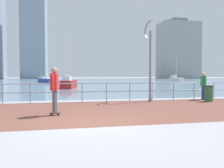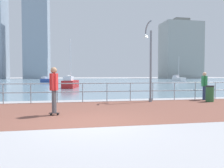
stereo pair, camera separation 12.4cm
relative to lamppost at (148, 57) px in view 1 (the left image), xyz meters
name	(u,v)px [view 1 (the left image)]	position (x,y,z in m)	size (l,w,h in m)	color
ground	(73,82)	(-3.79, 34.88, -2.56)	(220.00, 220.00, 0.00)	#9E9EA3
brick_paving	(86,111)	(-3.79, -2.62, -2.56)	(28.00, 6.10, 0.01)	brown
harbor_water	(72,81)	(-3.79, 45.43, -2.56)	(180.00, 88.00, 0.00)	#6B899E
waterfront_railing	(82,89)	(-3.79, 0.43, -1.81)	(25.25, 0.06, 1.08)	#8C99A3
lamppost	(148,57)	(0.00, 0.00, 0.00)	(0.40, 0.80, 4.63)	slate
skateboarder	(54,86)	(-5.05, -3.48, -1.45)	(0.41, 0.56, 1.82)	black
bystander	(203,84)	(3.61, 0.08, -1.55)	(0.31, 0.56, 1.70)	navy
trash_bin	(209,93)	(3.38, -0.79, -2.09)	(0.46, 0.46, 0.93)	#2D6638
sailboat_ivory	(176,79)	(21.93, 38.46, -1.96)	(1.61, 4.50, 6.23)	white
sailboat_teal	(45,80)	(-9.48, 34.63, -2.08)	(3.30, 3.30, 5.01)	#284799
sailboat_white	(69,83)	(-4.59, 14.28, -2.00)	(2.08, 4.36, 5.88)	#B21E1E
tower_beige	(178,51)	(45.74, 82.22, 10.54)	(17.70, 11.10, 27.87)	#939993
tower_glass	(34,37)	(-19.47, 87.95, 15.69)	(10.11, 11.40, 38.16)	#8493A3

